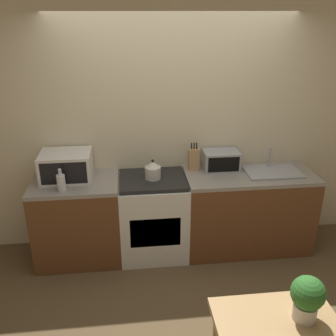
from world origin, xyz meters
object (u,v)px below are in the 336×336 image
Objects in this scene: kettle at (153,170)px; toaster_oven at (221,160)px; stove_range at (153,216)px; bottle at (61,182)px; microwave at (66,166)px.

toaster_oven is at bearing 11.98° from kettle.
stove_range is 0.54m from kettle.
kettle is 0.91m from bottle.
toaster_oven is at bearing 11.77° from stove_range.
bottle is at bearing -168.53° from kettle.
stove_range is 4.28× the size of kettle.
microwave is (-0.87, 0.09, 0.59)m from stove_range.
kettle reaches higher than stove_range.
kettle is at bearing -168.02° from toaster_oven.
stove_range is 1.06m from microwave.
bottle reaches higher than kettle.
bottle is at bearing -93.65° from microwave.
stove_range is 1.77× the size of microwave.
microwave is at bearing 174.13° from stove_range.
kettle is at bearing -5.97° from microwave.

